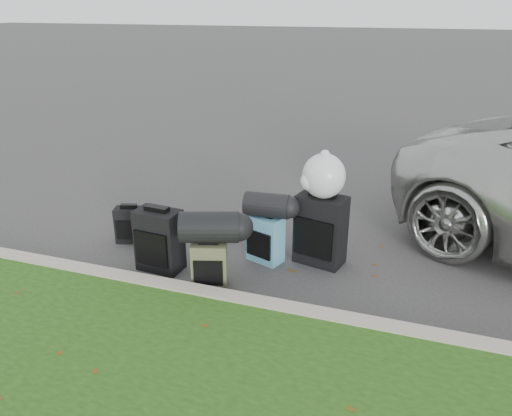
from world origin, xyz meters
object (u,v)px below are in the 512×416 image
(suitcase_small_black, at_px, (130,225))
(suitcase_large_black_right, at_px, (321,230))
(suitcase_olive, at_px, (210,265))
(suitcase_teal, at_px, (266,239))
(tote_navy, at_px, (224,228))
(tote_green, at_px, (160,228))
(suitcase_large_black_left, at_px, (159,240))

(suitcase_small_black, height_order, suitcase_large_black_right, suitcase_large_black_right)
(suitcase_olive, relative_size, suitcase_teal, 0.89)
(suitcase_olive, distance_m, suitcase_large_black_right, 1.30)
(suitcase_teal, distance_m, tote_navy, 0.78)
(suitcase_small_black, bearing_deg, tote_green, 10.25)
(suitcase_small_black, xyz_separation_m, suitcase_large_black_right, (2.29, 0.22, 0.18))
(suitcase_olive, relative_size, suitcase_large_black_right, 0.62)
(suitcase_small_black, distance_m, tote_green, 0.35)
(suitcase_large_black_left, height_order, suitcase_olive, suitcase_large_black_left)
(tote_navy, bearing_deg, suitcase_teal, -20.38)
(suitcase_large_black_right, relative_size, tote_navy, 3.03)
(suitcase_small_black, xyz_separation_m, suitcase_large_black_left, (0.68, -0.49, 0.13))
(suitcase_teal, xyz_separation_m, suitcase_large_black_right, (0.58, 0.17, 0.12))
(tote_green, xyz_separation_m, tote_navy, (0.73, 0.28, -0.02))
(suitcase_large_black_left, xyz_separation_m, tote_navy, (0.36, 0.93, -0.21))
(suitcase_olive, xyz_separation_m, suitcase_large_black_right, (0.95, 0.88, 0.15))
(suitcase_large_black_left, distance_m, tote_navy, 1.02)
(suitcase_large_black_left, bearing_deg, tote_green, 124.51)
(suitcase_olive, distance_m, tote_navy, 1.14)
(suitcase_large_black_left, height_order, suitcase_teal, suitcase_large_black_left)
(suitcase_large_black_right, bearing_deg, tote_navy, -176.97)
(suitcase_large_black_right, bearing_deg, suitcase_teal, -151.17)
(suitcase_large_black_right, bearing_deg, suitcase_olive, -124.32)
(suitcase_large_black_right, bearing_deg, suitcase_small_black, -161.47)
(suitcase_teal, bearing_deg, suitcase_small_black, -159.20)
(suitcase_small_black, xyz_separation_m, suitcase_olive, (1.34, -0.66, 0.03))
(suitcase_teal, bearing_deg, tote_navy, 168.88)
(suitcase_large_black_left, bearing_deg, suitcase_small_black, 148.76)
(suitcase_small_black, relative_size, suitcase_teal, 0.80)
(suitcase_small_black, height_order, suitcase_olive, suitcase_olive)
(tote_navy, bearing_deg, suitcase_olive, -65.11)
(suitcase_small_black, distance_m, suitcase_olive, 1.49)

